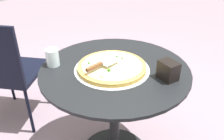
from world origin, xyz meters
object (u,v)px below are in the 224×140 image
object	(u,v)px
napkin_dispenser	(168,70)
pizza_server	(101,64)
pizza_on_tray	(112,67)
patio_table	(115,97)
patio_chair_far	(5,68)
drinking_cup	(52,57)

from	to	relation	value
napkin_dispenser	pizza_server	bearing A→B (deg)	-132.65
pizza_on_tray	pizza_server	distance (m)	0.08
patio_table	pizza_on_tray	bearing A→B (deg)	91.41
napkin_dispenser	patio_chair_far	xyz separation A→B (m)	(1.08, 0.50, -0.26)
patio_table	napkin_dispenser	distance (m)	0.39
patio_chair_far	pizza_on_tray	bearing A→B (deg)	-157.03
pizza_on_tray	patio_table	bearing A→B (deg)	-88.59
pizza_server	patio_chair_far	bearing A→B (deg)	19.30
napkin_dispenser	patio_chair_far	size ratio (longest dim) A/B	0.11
drinking_cup	patio_table	bearing A→B (deg)	-137.48
napkin_dispenser	patio_table	bearing A→B (deg)	-144.32
patio_chair_far	patio_table	bearing A→B (deg)	-155.68
pizza_on_tray	napkin_dispenser	size ratio (longest dim) A/B	4.24
pizza_server	drinking_cup	xyz separation A→B (m)	(0.25, 0.16, -0.00)
pizza_server	pizza_on_tray	bearing A→B (deg)	-103.54
patio_table	drinking_cup	xyz separation A→B (m)	(0.27, 0.24, 0.26)
pizza_on_tray	napkin_dispenser	world-z (taller)	napkin_dispenser
patio_table	napkin_dispenser	xyz separation A→B (m)	(-0.27, -0.13, 0.25)
pizza_on_tray	drinking_cup	world-z (taller)	drinking_cup
pizza_server	napkin_dispenser	world-z (taller)	napkin_dispenser
pizza_on_tray	patio_chair_far	distance (m)	0.91
napkin_dispenser	patio_chair_far	distance (m)	1.22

